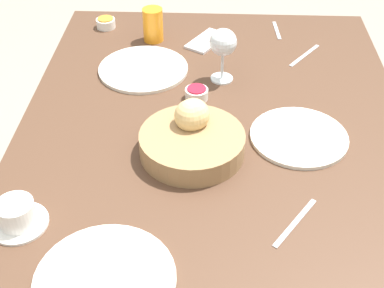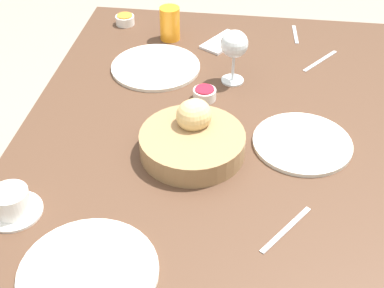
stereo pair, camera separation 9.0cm
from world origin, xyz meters
TOP-DOWN VIEW (x-y plane):
  - dining_table at (0.00, 0.00)m, footprint 1.52×1.00m
  - bread_basket at (-0.01, -0.05)m, footprint 0.25×0.25m
  - plate_near_left at (-0.37, -0.21)m, footprint 0.26×0.26m
  - plate_near_right at (0.38, -0.20)m, footprint 0.26×0.26m
  - plate_far_center at (-0.07, 0.21)m, footprint 0.24×0.24m
  - juice_glass at (-0.56, -0.20)m, footprint 0.06×0.06m
  - wine_glass at (-0.33, 0.02)m, footprint 0.08×0.08m
  - coffee_cup at (0.24, -0.40)m, footprint 0.12×0.12m
  - jam_bowl_berry at (-0.23, -0.05)m, footprint 0.06×0.06m
  - jam_bowl_honey at (-0.64, -0.37)m, footprint 0.06×0.06m
  - fork_silver at (0.22, 0.17)m, footprint 0.14×0.10m
  - knife_silver at (-0.48, 0.27)m, footprint 0.14×0.11m
  - spoon_coffee at (-0.64, 0.20)m, footprint 0.12×0.02m
  - cell_phone at (-0.55, -0.03)m, footprint 0.17×0.14m

SIDE VIEW (x-z plane):
  - dining_table at x=0.00m, z-range 0.30..1.07m
  - fork_silver at x=0.22m, z-range 0.77..0.77m
  - knife_silver at x=-0.48m, z-range 0.77..0.77m
  - spoon_coffee at x=-0.64m, z-range 0.77..0.77m
  - cell_phone at x=-0.55m, z-range 0.77..0.78m
  - plate_near_left at x=-0.37m, z-range 0.77..0.78m
  - plate_far_center at x=-0.07m, z-range 0.77..0.78m
  - plate_near_right at x=0.38m, z-range 0.77..0.78m
  - jam_bowl_berry at x=-0.23m, z-range 0.77..0.80m
  - jam_bowl_honey at x=-0.64m, z-range 0.77..0.80m
  - coffee_cup at x=0.24m, z-range 0.77..0.83m
  - bread_basket at x=-0.01m, z-range 0.75..0.87m
  - juice_glass at x=-0.56m, z-range 0.77..0.88m
  - wine_glass at x=-0.33m, z-range 0.81..0.96m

